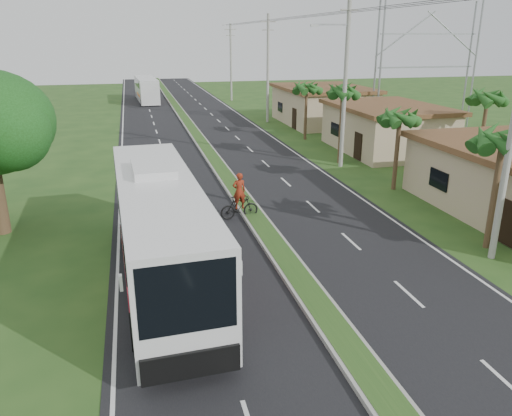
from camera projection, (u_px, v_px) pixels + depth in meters
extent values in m
plane|color=#24481A|center=(317.00, 306.00, 17.13)|extent=(180.00, 180.00, 0.00)
cube|color=black|center=(218.00, 167.00, 35.48)|extent=(14.00, 160.00, 0.02)
cube|color=gray|center=(218.00, 165.00, 35.46)|extent=(1.20, 160.00, 0.17)
cube|color=#24481A|center=(218.00, 164.00, 35.43)|extent=(0.95, 160.00, 0.02)
cube|color=silver|center=(121.00, 172.00, 33.97)|extent=(0.12, 160.00, 0.01)
cube|color=silver|center=(307.00, 161.00, 37.00)|extent=(0.12, 160.00, 0.01)
cube|color=tan|center=(386.00, 130.00, 39.95)|extent=(7.00, 10.00, 3.35)
cube|color=#4E331B|center=(388.00, 107.00, 39.35)|extent=(7.60, 10.60, 0.32)
cube|color=tan|center=(323.00, 107.00, 52.77)|extent=(8.00, 11.00, 3.50)
cube|color=#4E331B|center=(323.00, 88.00, 52.15)|extent=(8.60, 11.60, 0.32)
cylinder|color=#473321|center=(494.00, 193.00, 21.11)|extent=(0.26, 0.26, 5.00)
cylinder|color=#473321|center=(397.00, 152.00, 29.52)|extent=(0.26, 0.26, 4.60)
cylinder|color=#473321|center=(341.00, 126.00, 35.68)|extent=(0.26, 0.26, 5.40)
cylinder|color=#473321|center=(306.00, 112.00, 44.15)|extent=(0.26, 0.26, 4.80)
cylinder|color=#473321|center=(483.00, 132.00, 34.02)|extent=(0.26, 0.26, 5.20)
sphere|color=#173C10|center=(10.00, 132.00, 21.35)|extent=(3.40, 3.40, 3.40)
cylinder|color=gray|center=(345.00, 80.00, 33.62)|extent=(0.28, 0.28, 12.00)
cube|color=gray|center=(349.00, 10.00, 32.19)|extent=(1.20, 0.10, 0.10)
cube|color=gray|center=(331.00, 25.00, 32.21)|extent=(2.40, 0.10, 0.10)
cylinder|color=gray|center=(268.00, 70.00, 52.14)|extent=(0.28, 0.28, 11.00)
cube|color=gray|center=(268.00, 22.00, 50.61)|extent=(1.60, 0.12, 0.12)
cube|color=gray|center=(268.00, 30.00, 50.87)|extent=(1.20, 0.10, 0.10)
cylinder|color=gray|center=(231.00, 63.00, 70.58)|extent=(0.28, 0.28, 10.50)
cube|color=gray|center=(230.00, 29.00, 69.13)|extent=(1.60, 0.12, 0.12)
cube|color=gray|center=(230.00, 36.00, 69.39)|extent=(1.20, 0.10, 0.10)
cylinder|color=gray|center=(380.00, 68.00, 46.10)|extent=(0.18, 0.18, 12.00)
cylinder|color=gray|center=(475.00, 67.00, 48.37)|extent=(0.18, 0.18, 12.00)
cylinder|color=gray|center=(375.00, 68.00, 47.02)|extent=(0.18, 0.18, 12.00)
cylinder|color=gray|center=(468.00, 66.00, 49.29)|extent=(0.18, 0.18, 12.00)
cube|color=gray|center=(426.00, 67.00, 47.70)|extent=(10.00, 0.14, 0.14)
cube|color=gray|center=(429.00, 34.00, 46.72)|extent=(10.00, 0.14, 0.14)
cube|color=silver|center=(160.00, 227.00, 18.20)|extent=(3.30, 13.18, 3.43)
cube|color=black|center=(157.00, 202.00, 18.55)|extent=(3.24, 10.57, 1.37)
cube|color=black|center=(187.00, 297.00, 12.15)|extent=(2.45, 0.25, 1.92)
cube|color=red|center=(165.00, 258.00, 17.24)|extent=(3.02, 5.78, 0.60)
cube|color=orange|center=(161.00, 247.00, 18.81)|extent=(2.92, 3.39, 0.27)
cube|color=silver|center=(153.00, 168.00, 18.78)|extent=(1.64, 2.68, 0.30)
cylinder|color=black|center=(136.00, 331.00, 14.65)|extent=(0.40, 1.15, 1.13)
cylinder|color=black|center=(218.00, 319.00, 15.31)|extent=(0.40, 1.15, 1.13)
cylinder|color=black|center=(125.00, 237.00, 21.56)|extent=(0.40, 1.15, 1.13)
cylinder|color=black|center=(182.00, 231.00, 22.22)|extent=(0.40, 1.15, 1.13)
cube|color=silver|center=(147.00, 89.00, 70.22)|extent=(3.05, 11.48, 3.16)
cube|color=black|center=(146.00, 82.00, 70.36)|extent=(2.95, 8.52, 1.08)
cube|color=orange|center=(147.00, 94.00, 69.52)|extent=(2.80, 5.56, 0.35)
cylinder|color=black|center=(142.00, 103.00, 66.08)|extent=(0.34, 0.96, 0.95)
cylinder|color=black|center=(159.00, 102.00, 66.68)|extent=(0.34, 0.96, 0.95)
cylinder|color=black|center=(137.00, 95.00, 74.14)|extent=(0.34, 0.96, 0.95)
cylinder|color=black|center=(152.00, 95.00, 74.73)|extent=(0.34, 0.96, 0.95)
imported|color=black|center=(239.00, 208.00, 25.17)|extent=(2.01, 0.72, 1.18)
imported|color=maroon|center=(239.00, 191.00, 24.88)|extent=(0.71, 0.50, 1.86)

